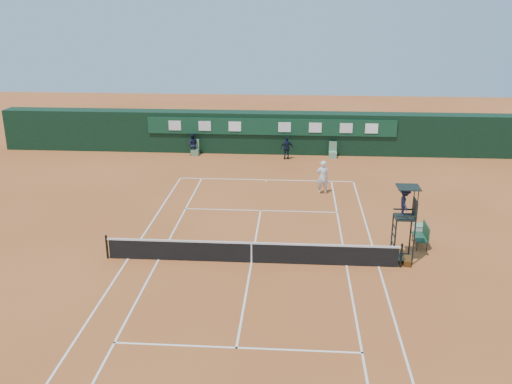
% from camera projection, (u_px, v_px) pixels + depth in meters
% --- Properties ---
extents(ground, '(90.00, 90.00, 0.00)m').
position_uv_depth(ground, '(252.00, 263.00, 24.86)').
color(ground, '#AF5929').
rests_on(ground, ground).
extents(court_lines, '(11.05, 23.85, 0.01)m').
position_uv_depth(court_lines, '(252.00, 262.00, 24.85)').
color(court_lines, silver).
rests_on(court_lines, ground).
extents(tennis_net, '(12.90, 0.10, 1.10)m').
position_uv_depth(tennis_net, '(251.00, 252.00, 24.69)').
color(tennis_net, black).
rests_on(tennis_net, ground).
extents(back_wall, '(40.00, 1.65, 3.00)m').
position_uv_depth(back_wall, '(271.00, 132.00, 42.05)').
color(back_wall, black).
rests_on(back_wall, ground).
extents(linesman_chair_left, '(0.55, 0.50, 1.15)m').
position_uv_depth(linesman_chair_left, '(195.00, 151.00, 41.61)').
color(linesman_chair_left, '#538059').
rests_on(linesman_chair_left, ground).
extents(linesman_chair_right, '(0.55, 0.50, 1.15)m').
position_uv_depth(linesman_chair_right, '(333.00, 153.00, 40.95)').
color(linesman_chair_right, '#639874').
rests_on(linesman_chair_right, ground).
extents(umpire_chair, '(0.96, 0.95, 3.42)m').
position_uv_depth(umpire_chair, '(405.00, 208.00, 24.26)').
color(umpire_chair, black).
rests_on(umpire_chair, ground).
extents(player_bench, '(0.56, 1.20, 1.10)m').
position_uv_depth(player_bench, '(423.00, 234.00, 26.30)').
color(player_bench, '#173B29').
rests_on(player_bench, ground).
extents(tennis_bag, '(0.44, 0.76, 0.27)m').
position_uv_depth(tennis_bag, '(407.00, 261.00, 24.70)').
color(tennis_bag, black).
rests_on(tennis_bag, ground).
extents(cooler, '(0.57, 0.57, 0.65)m').
position_uv_depth(cooler, '(420.00, 231.00, 27.38)').
color(cooler, silver).
rests_on(cooler, ground).
extents(tennis_ball, '(0.06, 0.06, 0.06)m').
position_uv_depth(tennis_ball, '(265.00, 193.00, 33.57)').
color(tennis_ball, gold).
rests_on(tennis_ball, ground).
extents(player, '(0.80, 0.59, 1.99)m').
position_uv_depth(player, '(323.00, 177.00, 33.32)').
color(player, silver).
rests_on(player, ground).
extents(ball_kid_left, '(0.84, 0.68, 1.63)m').
position_uv_depth(ball_kid_left, '(193.00, 144.00, 41.44)').
color(ball_kid_left, black).
rests_on(ball_kid_left, ground).
extents(ball_kid_right, '(1.02, 0.62, 1.63)m').
position_uv_depth(ball_kid_right, '(287.00, 148.00, 40.44)').
color(ball_kid_right, black).
rests_on(ball_kid_right, ground).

